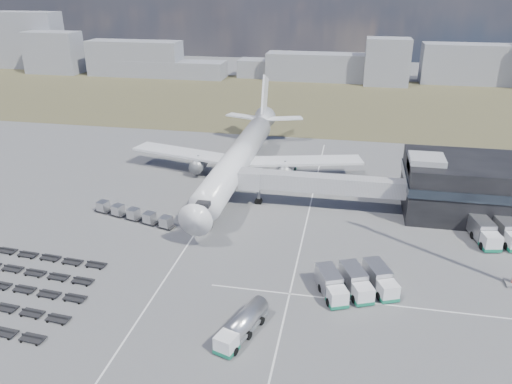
# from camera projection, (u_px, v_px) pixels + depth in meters

# --- Properties ---
(ground) EXTENTS (420.00, 420.00, 0.00)m
(ground) POSITION_uv_depth(u_px,v_px,m) (195.00, 253.00, 78.04)
(ground) COLOR #565659
(ground) RESTS_ON ground
(grass_strip) EXTENTS (420.00, 90.00, 0.01)m
(grass_strip) POSITION_uv_depth(u_px,v_px,m) (289.00, 100.00, 177.31)
(grass_strip) COLOR brown
(grass_strip) RESTS_ON ground
(lane_markings) EXTENTS (47.12, 110.00, 0.01)m
(lane_markings) POSITION_uv_depth(u_px,v_px,m) (260.00, 250.00, 79.00)
(lane_markings) COLOR silver
(lane_markings) RESTS_ON ground
(terminal) EXTENTS (30.40, 16.40, 11.00)m
(terminal) POSITION_uv_depth(u_px,v_px,m) (490.00, 187.00, 89.10)
(terminal) COLOR black
(terminal) RESTS_ON ground
(jet_bridge) EXTENTS (30.30, 3.80, 7.05)m
(jet_bridge) POSITION_uv_depth(u_px,v_px,m) (310.00, 183.00, 91.66)
(jet_bridge) COLOR #939399
(jet_bridge) RESTS_ON ground
(airliner) EXTENTS (51.59, 64.53, 17.62)m
(airliner) POSITION_uv_depth(u_px,v_px,m) (240.00, 155.00, 105.18)
(airliner) COLOR silver
(airliner) RESTS_ON ground
(skyline) EXTENTS (318.79, 25.85, 25.77)m
(skyline) POSITION_uv_depth(u_px,v_px,m) (266.00, 58.00, 212.96)
(skyline) COLOR gray
(skyline) RESTS_ON ground
(fuel_tanker) EXTENTS (5.10, 9.49, 2.98)m
(fuel_tanker) POSITION_uv_depth(u_px,v_px,m) (242.00, 325.00, 59.45)
(fuel_tanker) COLOR silver
(fuel_tanker) RESTS_ON ground
(pushback_tug) EXTENTS (3.75, 2.67, 1.51)m
(pushback_tug) POSITION_uv_depth(u_px,v_px,m) (195.00, 225.00, 85.42)
(pushback_tug) COLOR silver
(pushback_tug) RESTS_ON ground
(catering_truck) EXTENTS (3.59, 5.81, 2.48)m
(catering_truck) POSITION_uv_depth(u_px,v_px,m) (287.00, 167.00, 110.07)
(catering_truck) COLOR silver
(catering_truck) RESTS_ON ground
(service_trucks_near) EXTENTS (11.62, 10.35, 2.92)m
(service_trucks_near) POSITION_uv_depth(u_px,v_px,m) (356.00, 282.00, 67.77)
(service_trucks_near) COLOR silver
(service_trucks_near) RESTS_ON ground
(uld_row) EXTENTS (16.91, 6.39, 1.87)m
(uld_row) POSITION_uv_depth(u_px,v_px,m) (133.00, 214.00, 88.53)
(uld_row) COLOR black
(uld_row) RESTS_ON ground
(baggage_dollies) EXTENTS (24.38, 19.71, 0.71)m
(baggage_dollies) POSITION_uv_depth(u_px,v_px,m) (10.00, 288.00, 68.53)
(baggage_dollies) COLOR black
(baggage_dollies) RESTS_ON ground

